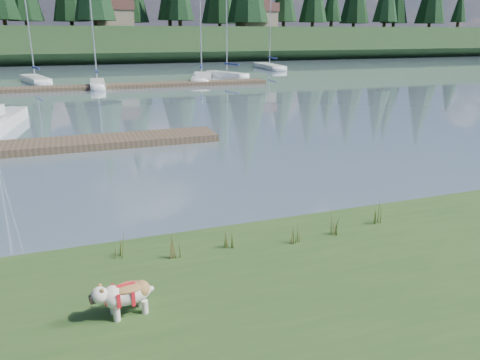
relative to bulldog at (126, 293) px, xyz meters
name	(u,v)px	position (x,y,z in m)	size (l,w,h in m)	color
ground	(92,89)	(1.28, 34.23, -0.70)	(200.00, 200.00, 0.00)	gray
ridge	(76,45)	(1.28, 77.23, 1.80)	(200.00, 20.00, 5.00)	#1D3419
bulldog	(126,293)	(0.00, 0.00, 0.00)	(0.95, 0.47, 0.56)	silver
dock_near	(15,148)	(-2.72, 13.23, -0.55)	(16.00, 2.00, 0.30)	#4C3D2C
dock_far	(117,86)	(3.28, 34.23, -0.55)	(26.00, 2.20, 0.30)	#4C3D2C
sailboat_bg_1	(34,79)	(-3.52, 41.74, -0.37)	(3.27, 7.58, 11.18)	white
sailboat_bg_2	(97,83)	(1.79, 35.56, -0.37)	(1.43, 5.79, 8.88)	white
sailboat_bg_3	(202,77)	(11.77, 38.48, -0.38)	(4.05, 8.47, 12.24)	white
sailboat_bg_4	(224,74)	(14.59, 40.32, -0.37)	(3.34, 6.27, 9.40)	white
sailboat_bg_5	(267,66)	(23.74, 50.34, -0.38)	(2.56, 9.16, 12.80)	white
weed_0	(175,247)	(1.10, 1.58, -0.12)	(0.17, 0.14, 0.54)	#475B23
weed_1	(229,239)	(2.20, 1.66, -0.17)	(0.17, 0.14, 0.43)	#475B23
weed_2	(335,224)	(4.48, 1.47, -0.10)	(0.17, 0.14, 0.61)	#475B23
weed_3	(118,245)	(0.09, 2.02, -0.13)	(0.17, 0.14, 0.54)	#475B23
weed_4	(297,234)	(3.57, 1.40, -0.16)	(0.17, 0.14, 0.46)	#475B23
weed_5	(378,212)	(5.74, 1.73, -0.09)	(0.17, 0.14, 0.62)	#475B23
mud_lip	(174,247)	(1.28, 2.63, -0.63)	(60.00, 0.50, 0.14)	#33281C
house_1	(113,13)	(7.28, 75.23, 6.61)	(6.30, 5.30, 4.65)	gray
house_2	(256,15)	(31.28, 73.23, 6.61)	(6.30, 5.30, 4.65)	gray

